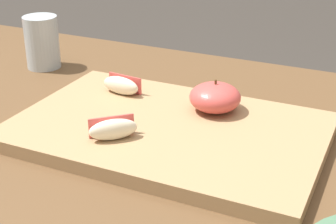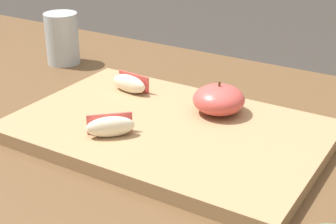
# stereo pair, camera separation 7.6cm
# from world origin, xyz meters

# --- Properties ---
(dining_table) EXTENTS (1.50, 0.76, 0.75)m
(dining_table) POSITION_xyz_m (0.00, 0.00, 0.65)
(dining_table) COLOR brown
(dining_table) RESTS_ON ground_plane
(cutting_board) EXTENTS (0.45, 0.30, 0.02)m
(cutting_board) POSITION_xyz_m (0.07, -0.01, 0.76)
(cutting_board) COLOR #A37F56
(cutting_board) RESTS_ON dining_table
(apple_half_skin_up) EXTENTS (0.08, 0.08, 0.05)m
(apple_half_skin_up) POSITION_xyz_m (0.11, 0.07, 0.79)
(apple_half_skin_up) COLOR #D14C47
(apple_half_skin_up) RESTS_ON cutting_board
(apple_wedge_middle) EXTENTS (0.07, 0.06, 0.03)m
(apple_wedge_middle) POSITION_xyz_m (0.02, -0.08, 0.78)
(apple_wedge_middle) COLOR #F4EACC
(apple_wedge_middle) RESTS_ON cutting_board
(apple_wedge_near_knife) EXTENTS (0.07, 0.03, 0.03)m
(apple_wedge_near_knife) POSITION_xyz_m (-0.05, 0.06, 0.78)
(apple_wedge_near_knife) COLOR #F4EACC
(apple_wedge_near_knife) RESTS_ON cutting_board
(drinking_glass_water) EXTENTS (0.07, 0.07, 0.10)m
(drinking_glass_water) POSITION_xyz_m (-0.29, 0.17, 0.80)
(drinking_glass_water) COLOR silver
(drinking_glass_water) RESTS_ON dining_table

